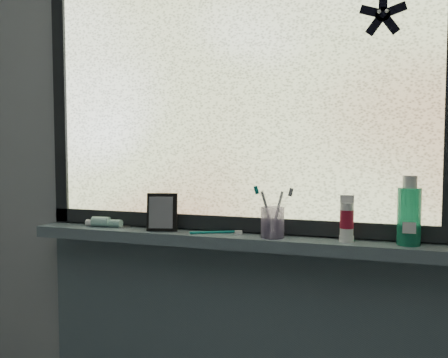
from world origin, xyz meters
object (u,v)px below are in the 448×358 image
toothbrush_cup (273,222)px  mouthwash_bottle (409,210)px  cream_tube (347,217)px  vanity_mirror (162,212)px

toothbrush_cup → mouthwash_bottle: 0.42m
mouthwash_bottle → cream_tube: size_ratio=1.66×
mouthwash_bottle → cream_tube: bearing=-177.9°
cream_tube → mouthwash_bottle: bearing=2.1°
mouthwash_bottle → cream_tube: 0.18m
mouthwash_bottle → toothbrush_cup: bearing=-178.2°
toothbrush_cup → cream_tube: cream_tube is taller
vanity_mirror → cream_tube: 0.63m
mouthwash_bottle → vanity_mirror: bearing=-179.2°
vanity_mirror → cream_tube: size_ratio=1.27×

